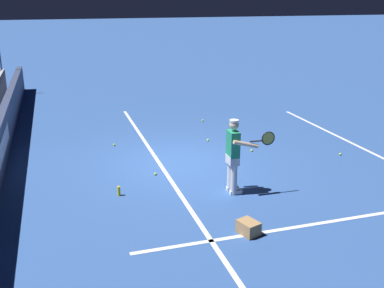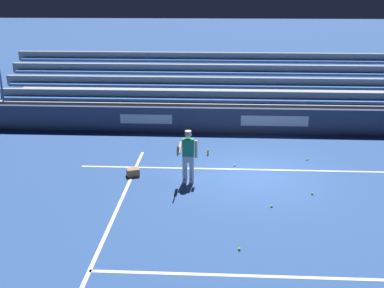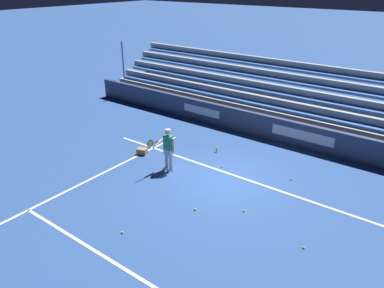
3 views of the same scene
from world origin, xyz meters
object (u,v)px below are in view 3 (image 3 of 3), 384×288
Objects in this scene: tennis_ball_toward_net at (291,179)px; tennis_ball_by_box at (122,232)px; tennis_ball_midcourt at (222,166)px; tennis_ball_far_right at (195,209)px; ball_box_cardboard at (142,151)px; water_bottle at (217,150)px; tennis_ball_stray_back at (304,248)px; tennis_ball_far_left at (244,211)px; tennis_player at (168,149)px.

tennis_ball_toward_net is 6.56m from tennis_ball_by_box.
tennis_ball_midcourt is 1.00× the size of tennis_ball_far_right.
water_bottle is (-2.42, -2.08, -0.02)m from ball_box_cardboard.
ball_box_cardboard reaches higher than tennis_ball_by_box.
tennis_ball_by_box is (2.70, 5.97, 0.00)m from tennis_ball_toward_net.
tennis_ball_by_box is at bearing 127.57° from ball_box_cardboard.
water_bottle reaches higher than tennis_ball_far_right.
tennis_ball_stray_back is at bearing 167.79° from ball_box_cardboard.
tennis_ball_far_left is at bearing 135.91° from tennis_ball_midcourt.
ball_box_cardboard is 3.19m from water_bottle.
water_bottle is at bearing -103.17° from tennis_player.
tennis_ball_toward_net is 1.00× the size of tennis_ball_far_right.
ball_box_cardboard reaches higher than tennis_ball_far_left.
tennis_ball_far_right is (1.69, 3.72, 0.00)m from tennis_ball_toward_net.
tennis_player reaches higher than tennis_ball_stray_back.
tennis_player is 25.98× the size of tennis_ball_toward_net.
tennis_ball_by_box is 1.00× the size of tennis_ball_far_right.
tennis_player is at bearing -32.64° from tennis_ball_far_right.
tennis_player is 2.29m from tennis_ball_midcourt.
tennis_ball_stray_back is (-2.22, 0.57, 0.00)m from tennis_ball_far_left.
tennis_ball_far_right is at bearing 154.96° from ball_box_cardboard.
water_bottle is at bearing -34.96° from tennis_ball_stray_back.
tennis_ball_far_right is at bearing 65.57° from tennis_ball_toward_net.
tennis_ball_by_box is (-3.28, 4.26, -0.10)m from ball_box_cardboard.
ball_box_cardboard is 6.06× the size of tennis_ball_far_left.
tennis_ball_toward_net is at bearing -114.34° from tennis_ball_by_box.
tennis_ball_far_right is (-4.29, 2.00, -0.10)m from ball_box_cardboard.
tennis_ball_stray_back is (-5.98, 1.26, -0.86)m from tennis_player.
tennis_ball_midcourt is (2.62, 0.68, 0.00)m from tennis_ball_toward_net.
tennis_ball_stray_back is 0.30× the size of water_bottle.
ball_box_cardboard is 6.06× the size of tennis_ball_stray_back.
tennis_ball_midcourt and tennis_ball_far_left have the same top height.
tennis_ball_toward_net is at bearing -165.46° from tennis_ball_midcourt.
tennis_ball_by_box is at bearing 65.80° from tennis_ball_far_right.
tennis_ball_far_left is 3.90m from tennis_ball_by_box.
tennis_ball_far_left is (-5.59, 1.12, -0.10)m from ball_box_cardboard.
ball_box_cardboard is 6.06× the size of tennis_ball_toward_net.
ball_box_cardboard is 8.00m from tennis_ball_stray_back.
water_bottle is at bearing -65.41° from tennis_ball_far_right.
water_bottle is at bearing -47.90° from tennis_ball_midcourt.
tennis_player reaches higher than tennis_ball_midcourt.
tennis_player is 4.18m from tennis_ball_by_box.
water_bottle is (3.56, -0.37, 0.08)m from tennis_ball_toward_net.
tennis_ball_midcourt and tennis_ball_stray_back have the same top height.
tennis_player reaches higher than tennis_ball_by_box.
ball_box_cardboard is at bearing 16.00° from tennis_ball_toward_net.
tennis_ball_stray_back is at bearing 165.68° from tennis_ball_far_left.
tennis_ball_by_box is at bearing 53.52° from tennis_ball_far_left.
tennis_ball_midcourt is 1.00× the size of tennis_ball_by_box.
tennis_ball_toward_net is at bearing -164.00° from ball_box_cardboard.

